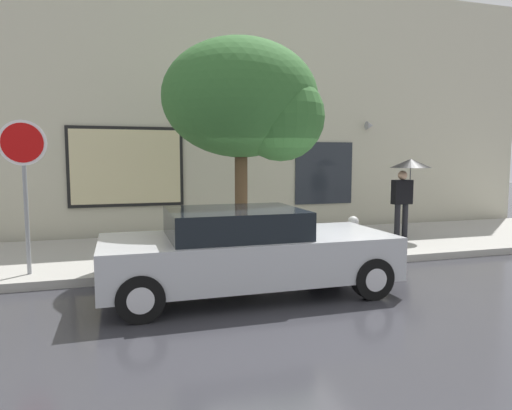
% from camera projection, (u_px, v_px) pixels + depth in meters
% --- Properties ---
extents(ground_plane, '(60.00, 60.00, 0.00)m').
position_uv_depth(ground_plane, '(288.00, 287.00, 7.54)').
color(ground_plane, '#333338').
extents(sidewalk, '(20.00, 4.00, 0.15)m').
position_uv_depth(sidewalk, '(241.00, 249.00, 10.39)').
color(sidewalk, '#A3A099').
rests_on(sidewalk, ground).
extents(building_facade, '(20.00, 0.67, 7.00)m').
position_uv_depth(building_facade, '(217.00, 109.00, 12.41)').
color(building_facade, beige).
rests_on(building_facade, ground).
extents(parked_car, '(4.53, 1.93, 1.35)m').
position_uv_depth(parked_car, '(246.00, 251.00, 7.16)').
color(parked_car, '#B7BABF').
rests_on(parked_car, ground).
extents(fire_hydrant, '(0.30, 0.44, 0.77)m').
position_uv_depth(fire_hydrant, '(353.00, 235.00, 9.58)').
color(fire_hydrant, white).
rests_on(fire_hydrant, sidewalk).
extents(pedestrian_with_umbrella, '(0.99, 0.99, 1.97)m').
position_uv_depth(pedestrian_with_umbrella, '(408.00, 175.00, 11.27)').
color(pedestrian_with_umbrella, black).
rests_on(pedestrian_with_umbrella, sidewalk).
extents(street_tree, '(3.10, 2.63, 4.32)m').
position_uv_depth(street_tree, '(249.00, 103.00, 8.90)').
color(street_tree, '#4C3823').
rests_on(street_tree, sidewalk).
extents(stop_sign, '(0.76, 0.10, 2.62)m').
position_uv_depth(stop_sign, '(24.00, 166.00, 7.61)').
color(stop_sign, gray).
rests_on(stop_sign, sidewalk).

